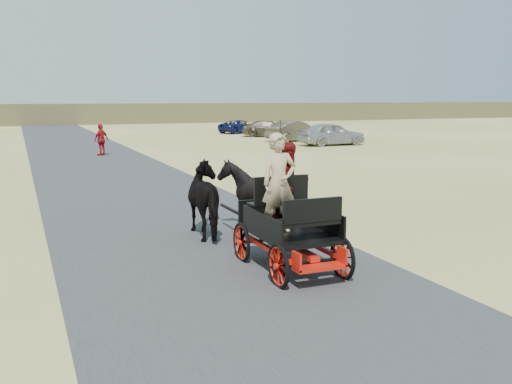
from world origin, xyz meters
name	(u,v)px	position (x,y,z in m)	size (l,w,h in m)	color
ground	(228,269)	(0.00, 0.00, 0.00)	(140.00, 140.00, 0.00)	tan
road	(228,269)	(0.00, 0.00, 0.01)	(6.00, 140.00, 0.01)	#38383A
ridge_far	(48,114)	(0.00, 62.00, 1.20)	(140.00, 6.00, 2.40)	brown
carriage	(289,250)	(1.06, -0.43, 0.36)	(1.30, 2.40, 0.72)	black
horse_left	(210,199)	(0.51, 2.57, 0.85)	(0.91, 2.01, 1.70)	black
horse_right	(255,196)	(1.61, 2.57, 0.85)	(1.37, 1.54, 1.70)	black
driver_man	(279,183)	(0.86, -0.38, 1.62)	(0.66, 0.43, 1.80)	tan
passenger_woman	(290,183)	(1.36, 0.17, 1.51)	(0.77, 0.60, 1.58)	#660C0F
pedestrian	(101,140)	(0.76, 22.31, 0.86)	(1.01, 0.42, 1.73)	maroon
car_a	(332,134)	(15.78, 23.38, 0.77)	(1.81, 4.50, 1.53)	#B2B2B7
car_b	(295,131)	(15.20, 27.65, 0.73)	(1.55, 4.45, 1.47)	brown
car_c	(269,129)	(15.40, 32.63, 0.64)	(1.80, 4.43, 1.29)	brown
car_d	(241,127)	(14.99, 37.86, 0.58)	(1.93, 4.19, 1.17)	navy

